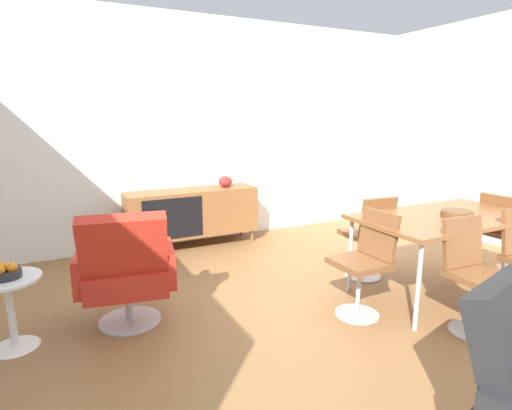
# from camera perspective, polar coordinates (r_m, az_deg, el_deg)

# --- Properties ---
(ground_plane) EXTENTS (8.32, 8.32, 0.00)m
(ground_plane) POSITION_cam_1_polar(r_m,az_deg,el_deg) (3.43, 8.60, -15.68)
(ground_plane) COLOR olive
(wall_back) EXTENTS (6.80, 0.12, 2.80)m
(wall_back) POSITION_cam_1_polar(r_m,az_deg,el_deg) (5.36, -7.37, 10.04)
(wall_back) COLOR white
(wall_back) RESTS_ON ground_plane
(sideboard) EXTENTS (1.60, 0.45, 0.72)m
(sideboard) POSITION_cam_1_polar(r_m,az_deg,el_deg) (5.12, -8.88, -0.98)
(sideboard) COLOR brown
(sideboard) RESTS_ON ground_plane
(vase_cobalt) EXTENTS (0.17, 0.17, 0.14)m
(vase_cobalt) POSITION_cam_1_polar(r_m,az_deg,el_deg) (5.20, -4.28, 3.28)
(vase_cobalt) COLOR maroon
(vase_cobalt) RESTS_ON sideboard
(dining_table) EXTENTS (1.60, 0.90, 0.74)m
(dining_table) POSITION_cam_1_polar(r_m,az_deg,el_deg) (4.02, 24.75, -1.86)
(dining_table) COLOR brown
(dining_table) RESTS_ON ground_plane
(wooden_bowl_on_table) EXTENTS (0.26, 0.26, 0.06)m
(wooden_bowl_on_table) POSITION_cam_1_polar(r_m,az_deg,el_deg) (3.96, 26.13, -1.12)
(wooden_bowl_on_table) COLOR brown
(wooden_bowl_on_table) RESTS_ON dining_table
(dining_chair_back_left) EXTENTS (0.43, 0.45, 0.86)m
(dining_chair_back_left) POSITION_cam_1_polar(r_m,az_deg,el_deg) (4.19, 15.44, -3.85)
(dining_chair_back_left) COLOR brown
(dining_chair_back_left) RESTS_ON ground_plane
(dining_chair_far_end) EXTENTS (0.42, 0.40, 0.86)m
(dining_chair_far_end) POSITION_cam_1_polar(r_m,az_deg,el_deg) (4.78, 31.20, -3.22)
(dining_chair_far_end) COLOR brown
(dining_chair_far_end) RESTS_ON ground_plane
(dining_chair_front_left) EXTENTS (0.42, 0.44, 0.86)m
(dining_chair_front_left) POSITION_cam_1_polar(r_m,az_deg,el_deg) (3.49, 27.98, -8.12)
(dining_chair_front_left) COLOR brown
(dining_chair_front_left) RESTS_ON ground_plane
(dining_chair_near_window) EXTENTS (0.43, 0.41, 0.86)m
(dining_chair_near_window) POSITION_cam_1_polar(r_m,az_deg,el_deg) (3.45, 15.01, -7.31)
(dining_chair_near_window) COLOR brown
(dining_chair_near_window) RESTS_ON ground_plane
(lounge_chair_red) EXTENTS (0.80, 0.75, 0.95)m
(lounge_chair_red) POSITION_cam_1_polar(r_m,az_deg,el_deg) (3.29, -17.60, -8.46)
(lounge_chair_red) COLOR red
(lounge_chair_red) RESTS_ON ground_plane
(side_table_round) EXTENTS (0.44, 0.44, 0.52)m
(side_table_round) POSITION_cam_1_polar(r_m,az_deg,el_deg) (3.38, -31.01, -11.79)
(side_table_round) COLOR white
(side_table_round) RESTS_ON ground_plane
(fruit_bowl) EXTENTS (0.20, 0.20, 0.11)m
(fruit_bowl) POSITION_cam_1_polar(r_m,az_deg,el_deg) (3.30, -31.48, -7.98)
(fruit_bowl) COLOR #262628
(fruit_bowl) RESTS_ON side_table_round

